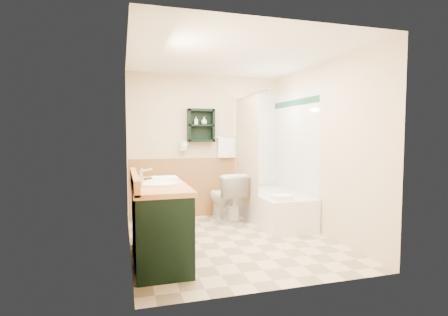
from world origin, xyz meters
TOP-DOWN VIEW (x-y plane):
  - floor at (0.00, 0.00)m, footprint 3.00×3.00m
  - back_wall at (0.00, 1.52)m, footprint 2.60×0.04m
  - left_wall at (-1.32, 0.00)m, footprint 0.04×3.00m
  - right_wall at (1.32, 0.00)m, footprint 0.04×3.00m
  - ceiling at (0.00, 0.00)m, footprint 2.60×3.00m
  - wainscot_left at (-1.29, 0.00)m, footprint 2.98×2.98m
  - wainscot_back at (0.00, 1.49)m, footprint 2.58×2.58m
  - mirror_frame at (-1.27, -0.55)m, footprint 1.30×1.30m
  - mirror_glass at (-1.27, -0.55)m, footprint 1.20×1.20m
  - tile_right at (1.28, 0.75)m, footprint 1.50×1.50m
  - tile_back at (1.03, 1.48)m, footprint 0.95×0.95m
  - tile_accent at (1.27, 0.75)m, footprint 1.50×1.50m
  - wall_shelf at (-0.10, 1.41)m, footprint 0.45×0.15m
  - hair_dryer at (-0.40, 1.43)m, footprint 0.10×0.24m
  - towel_bar at (0.35, 1.45)m, footprint 0.40×0.06m
  - curtain_rod at (0.53, 0.75)m, footprint 0.03×1.60m
  - shower_curtain at (0.53, 0.92)m, footprint 1.05×1.05m
  - vanity at (-0.99, -0.44)m, footprint 0.59×1.36m
  - bathtub at (0.93, 0.70)m, footprint 0.72×1.50m
  - toilet at (0.21, 1.03)m, footprint 0.59×0.86m
  - counter_towel at (-0.89, -0.15)m, footprint 0.30×0.23m
  - vanity_book at (-1.16, -0.18)m, footprint 0.18×0.05m
  - tub_towel at (0.77, 0.12)m, footprint 0.25×0.21m
  - soap_bottle_a at (-0.18, 1.40)m, footprint 0.07×0.13m
  - soap_bottle_b at (-0.05, 1.40)m, footprint 0.12×0.14m

SIDE VIEW (x-z plane):
  - floor at x=0.00m, z-range 0.00..0.00m
  - bathtub at x=0.93m, z-range 0.00..0.48m
  - toilet at x=0.21m, z-range 0.00..0.78m
  - vanity at x=-0.99m, z-range 0.00..0.86m
  - wainscot_left at x=-1.29m, z-range 0.00..1.00m
  - wainscot_back at x=0.00m, z-range 0.00..1.00m
  - tub_towel at x=0.77m, z-range 0.48..0.55m
  - counter_towel at x=-0.89m, z-range 0.86..0.90m
  - vanity_book at x=-1.16m, z-range 0.86..1.11m
  - tile_right at x=1.28m, z-range 0.00..2.10m
  - tile_back at x=1.03m, z-range 0.00..2.10m
  - shower_curtain at x=0.53m, z-range 0.30..2.00m
  - back_wall at x=0.00m, z-range 0.00..2.40m
  - left_wall at x=-1.32m, z-range 0.00..2.40m
  - right_wall at x=1.32m, z-range 0.00..2.40m
  - hair_dryer at x=-0.40m, z-range 1.11..1.29m
  - towel_bar at x=0.35m, z-range 1.15..1.55m
  - mirror_frame at x=-1.27m, z-range 1.00..2.00m
  - mirror_glass at x=-1.27m, z-range 1.05..1.95m
  - wall_shelf at x=-0.10m, z-range 1.27..1.83m
  - soap_bottle_a at x=-0.18m, z-range 1.56..1.62m
  - soap_bottle_b at x=-0.05m, z-range 1.56..1.66m
  - tile_accent at x=1.27m, z-range 1.85..1.95m
  - curtain_rod at x=0.53m, z-range 1.98..2.02m
  - ceiling at x=0.00m, z-range 2.40..2.44m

